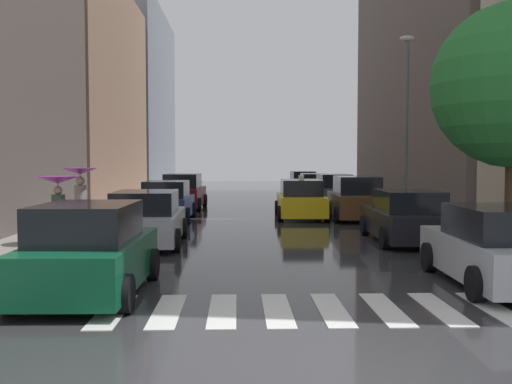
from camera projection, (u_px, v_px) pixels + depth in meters
The scene contains 21 objects.
ground_plane at pixel (259, 208), 30.33m from camera, with size 28.00×72.00×0.04m, color #2F2F32.
sidewalk_left at pixel (133, 206), 30.12m from camera, with size 3.00×72.00×0.15m, color gray.
sidewalk_right at pixel (383, 205), 30.53m from camera, with size 3.00×72.00×0.15m, color gray.
crosswalk_stripes at pixel (305, 310), 9.66m from camera, with size 6.75×2.20×0.01m.
building_left_mid at pixel (75, 92), 35.67m from camera, with size 6.00×17.19×13.08m, color #8C6B56.
building_left_far at pixel (132, 99), 54.96m from camera, with size 6.00×19.51×16.22m, color slate.
parked_car_left_nearest at pixel (89, 253), 10.66m from camera, with size 2.10×4.08×1.69m.
parked_car_left_second at pixel (146, 220), 16.92m from camera, with size 2.21×4.33×1.57m.
parked_car_left_third at pixel (167, 202), 23.64m from camera, with size 2.12×4.13×1.61m.
parked_car_left_fourth at pixel (183, 192), 29.39m from camera, with size 2.21×4.51×1.76m.
parked_car_right_nearest at pixel (496, 248), 11.49m from camera, with size 2.11×4.35×1.57m.
parked_car_right_second at pixel (406, 217), 17.60m from camera, with size 2.22×4.59×1.56m.
parked_car_right_third at pixel (356, 199), 24.23m from camera, with size 2.26×4.64×1.78m.
parked_car_right_fourth at pixel (334, 192), 30.57m from camera, with size 1.99×4.18×1.71m.
parked_car_right_fifth at pixel (315, 187), 37.00m from camera, with size 2.26×4.83×1.58m.
parked_car_right_sixth at pixel (302, 182), 43.72m from camera, with size 2.16×4.49×1.58m.
taxi_midroad at pixel (301, 200), 24.66m from camera, with size 2.16×4.39×1.81m.
pedestrian_foreground at pixel (58, 192), 15.95m from camera, with size 1.16×1.16×1.87m.
pedestrian_near_tree at pixel (80, 185), 18.03m from camera, with size 1.09×1.09×2.06m.
pedestrian_by_kerb at pixel (512, 213), 15.39m from camera, with size 0.36×0.36×1.76m.
lamp_post_right at pixel (406, 114), 23.07m from camera, with size 0.60×0.28×7.16m.
Camera 1 is at (-1.10, -6.22, 2.48)m, focal length 41.18 mm.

